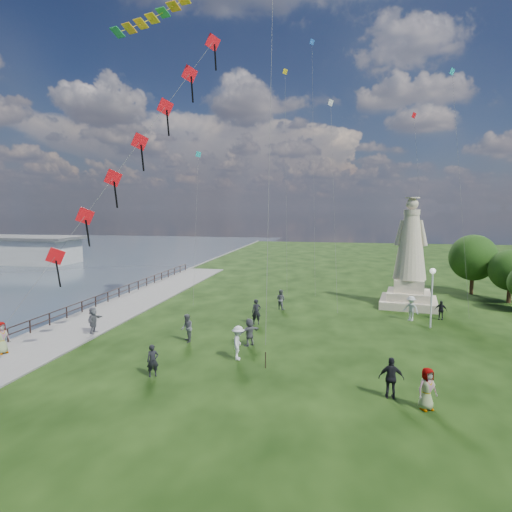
% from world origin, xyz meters
% --- Properties ---
extents(waterfront, '(200.00, 200.00, 1.51)m').
position_xyz_m(waterfront, '(-15.24, 8.99, -0.06)').
color(waterfront, '#2F3A46').
rests_on(waterfront, ground).
extents(statue, '(5.35, 5.35, 9.51)m').
position_xyz_m(statue, '(10.33, 19.83, 3.59)').
color(statue, tan).
rests_on(statue, ground).
extents(lamppost, '(0.40, 0.40, 4.34)m').
position_xyz_m(lamppost, '(10.82, 12.94, 3.13)').
color(lamppost, silver).
rests_on(lamppost, ground).
extents(tree_row, '(6.29, 10.83, 5.97)m').
position_xyz_m(tree_row, '(18.32, 24.37, 3.29)').
color(tree_row, '#382314').
rests_on(tree_row, ground).
extents(person_0, '(0.72, 0.67, 1.65)m').
position_xyz_m(person_0, '(-4.97, 0.80, 0.83)').
color(person_0, black).
rests_on(person_0, ground).
extents(person_1, '(0.91, 1.04, 1.81)m').
position_xyz_m(person_1, '(-5.23, 6.50, 0.91)').
color(person_1, '#595960').
rests_on(person_1, ground).
extents(person_2, '(0.82, 1.34, 1.94)m').
position_xyz_m(person_2, '(-1.25, 4.02, 0.97)').
color(person_2, silver).
rests_on(person_2, ground).
extents(person_3, '(1.12, 0.60, 1.89)m').
position_xyz_m(person_3, '(6.70, 0.50, 0.95)').
color(person_3, black).
rests_on(person_3, ground).
extents(person_4, '(1.05, 0.91, 1.83)m').
position_xyz_m(person_4, '(8.07, -0.35, 0.92)').
color(person_4, '#595960').
rests_on(person_4, ground).
extents(person_5, '(0.82, 1.70, 1.79)m').
position_xyz_m(person_5, '(-12.06, 6.85, 0.90)').
color(person_5, '#595960').
rests_on(person_5, ground).
extents(person_6, '(0.79, 0.64, 1.87)m').
position_xyz_m(person_6, '(-1.66, 11.52, 0.93)').
color(person_6, black).
rests_on(person_6, ground).
extents(person_7, '(0.97, 0.84, 1.70)m').
position_xyz_m(person_7, '(-0.52, 16.50, 0.85)').
color(person_7, '#595960').
rests_on(person_7, ground).
extents(person_8, '(1.36, 1.25, 1.90)m').
position_xyz_m(person_8, '(9.75, 14.79, 0.95)').
color(person_8, silver).
rests_on(person_8, ground).
extents(person_9, '(0.97, 0.69, 1.49)m').
position_xyz_m(person_9, '(12.08, 15.56, 0.75)').
color(person_9, black).
rests_on(person_9, ground).
extents(person_10, '(0.82, 1.05, 1.89)m').
position_xyz_m(person_10, '(-15.00, 2.06, 0.95)').
color(person_10, '#595960').
rests_on(person_10, ground).
extents(person_11, '(1.61, 1.66, 1.74)m').
position_xyz_m(person_11, '(-1.14, 6.57, 0.87)').
color(person_11, '#595960').
rests_on(person_11, ground).
extents(red_kite_train, '(10.22, 9.35, 19.36)m').
position_xyz_m(red_kite_train, '(-7.36, 4.63, 12.05)').
color(red_kite_train, black).
rests_on(red_kite_train, ground).
extents(small_kites, '(23.69, 11.61, 25.75)m').
position_xyz_m(small_kites, '(3.33, 22.88, 15.39)').
color(small_kites, '#1DA3AE').
rests_on(small_kites, ground).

